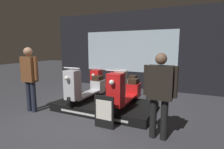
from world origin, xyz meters
TOP-DOWN VIEW (x-y plane):
  - ground_plane at (0.00, 0.00)m, footprint 30.00×30.00m
  - shop_wall_back at (0.00, 4.01)m, footprint 7.23×0.09m
  - display_platform at (0.37, 1.09)m, footprint 2.67×1.46m
  - scooter_display_left at (-0.23, 1.03)m, footprint 0.48×1.77m
  - scooter_display_right at (0.97, 1.03)m, footprint 0.48×1.77m
  - scooter_backrow_0 at (-0.59, 2.87)m, footprint 0.48×1.77m
  - scooter_backrow_1 at (0.35, 2.87)m, footprint 0.48×1.77m
  - person_left_browsing at (-1.38, 0.14)m, footprint 0.56×0.22m
  - person_right_browsing at (1.99, 0.14)m, footprint 0.62×0.26m
  - price_sign_board at (0.86, 0.08)m, footprint 0.45×0.04m

SIDE VIEW (x-z plane):
  - ground_plane at x=0.00m, z-range 0.00..0.00m
  - display_platform at x=0.37m, z-range 0.00..0.22m
  - price_sign_board at x=0.86m, z-range 0.00..0.72m
  - scooter_backrow_0 at x=-0.59m, z-range -0.11..0.90m
  - scooter_backrow_1 at x=0.35m, z-range -0.11..0.90m
  - scooter_display_left at x=-0.23m, z-range 0.10..1.11m
  - scooter_display_right at x=0.97m, z-range 0.10..1.11m
  - person_right_browsing at x=1.99m, z-range 0.15..1.78m
  - person_left_browsing at x=-1.38m, z-range 0.15..1.87m
  - shop_wall_back at x=0.00m, z-range 0.00..3.20m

